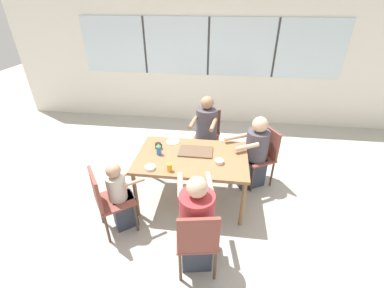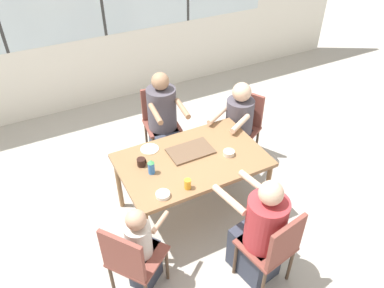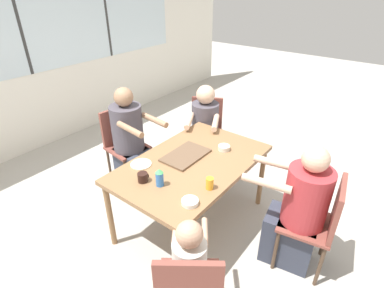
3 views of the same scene
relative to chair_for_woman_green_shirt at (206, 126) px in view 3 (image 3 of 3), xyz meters
name	(u,v)px [view 3 (image 3 of 3)]	position (x,y,z in m)	size (l,w,h in m)	color
ground_plane	(192,221)	(-0.98, -0.54, -0.52)	(16.00, 16.00, 0.00)	#B2ADA3
wall_back_with_windows	(23,44)	(-0.98, 2.14, 0.89)	(8.40, 0.08, 2.80)	white
dining_table	(192,167)	(-0.98, -0.54, 0.13)	(1.42, 0.90, 0.71)	olive
chair_for_woman_green_shirt	(206,126)	(0.00, 0.00, 0.00)	(0.54, 0.54, 0.87)	brown
chair_for_man_blue_shirt	(122,139)	(-0.86, 0.58, 0.00)	(0.44, 0.44, 0.87)	brown
chair_for_man_teal_shirt	(320,219)	(-0.79, -1.64, 0.00)	(0.46, 0.46, 0.87)	brown
person_woman_green_shirt	(204,135)	(-0.15, -0.08, -0.03)	(0.65, 0.55, 1.09)	#333847
person_man_blue_shirt	(131,144)	(-0.87, 0.41, 0.00)	(0.41, 0.67, 1.17)	#333847
person_man_teal_shirt	(297,214)	(-0.82, -1.47, -0.02)	(0.43, 0.66, 1.13)	#333847
person_toddler	(190,277)	(-1.75, -1.11, -0.09)	(0.44, 0.41, 0.93)	#333847
food_tray_dark	(186,155)	(-0.95, -0.43, 0.20)	(0.44, 0.28, 0.02)	brown
coffee_mug	(143,177)	(-1.45, -0.40, 0.23)	(0.09, 0.08, 0.08)	black
sippy_cup	(160,177)	(-1.41, -0.55, 0.27)	(0.07, 0.07, 0.15)	blue
juice_glass	(210,183)	(-1.21, -0.88, 0.24)	(0.06, 0.06, 0.10)	gold
bowl_white_shallow	(224,148)	(-0.63, -0.65, 0.21)	(0.11, 0.11, 0.05)	silver
bowl_cereal	(190,202)	(-1.44, -0.87, 0.21)	(0.12, 0.12, 0.03)	white
plate_tortillas	(141,164)	(-1.29, -0.21, 0.20)	(0.18, 0.18, 0.01)	beige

